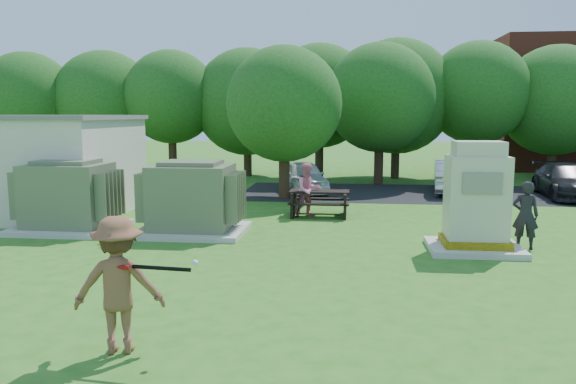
# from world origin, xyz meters

# --- Properties ---
(ground) EXTENTS (120.00, 120.00, 0.00)m
(ground) POSITION_xyz_m (0.00, 0.00, 0.00)
(ground) COLOR #2D6619
(ground) RESTS_ON ground
(parking_strip) EXTENTS (20.00, 6.00, 0.01)m
(parking_strip) POSITION_xyz_m (7.00, 13.50, 0.01)
(parking_strip) COLOR #232326
(parking_strip) RESTS_ON ground
(transformer_left) EXTENTS (3.00, 2.40, 2.07)m
(transformer_left) POSITION_xyz_m (-6.50, 4.50, 0.97)
(transformer_left) COLOR beige
(transformer_left) RESTS_ON ground
(transformer_right) EXTENTS (3.00, 2.40, 2.07)m
(transformer_right) POSITION_xyz_m (-2.80, 4.50, 0.97)
(transformer_right) COLOR beige
(transformer_right) RESTS_ON ground
(generator_cabinet) EXTENTS (2.24, 1.83, 2.73)m
(generator_cabinet) POSITION_xyz_m (4.75, 3.23, 1.19)
(generator_cabinet) COLOR beige
(generator_cabinet) RESTS_ON ground
(picnic_table) EXTENTS (1.98, 1.49, 0.85)m
(picnic_table) POSITION_xyz_m (0.64, 7.67, 0.53)
(picnic_table) COLOR black
(picnic_table) RESTS_ON ground
(batter) EXTENTS (1.40, 0.98, 1.97)m
(batter) POSITION_xyz_m (-1.57, -3.49, 0.98)
(batter) COLOR brown
(batter) RESTS_ON ground
(person_by_generator) EXTENTS (0.70, 0.53, 1.73)m
(person_by_generator) POSITION_xyz_m (6.05, 3.59, 0.86)
(person_by_generator) COLOR black
(person_by_generator) RESTS_ON ground
(person_at_picnic) EXTENTS (1.08, 1.01, 1.79)m
(person_at_picnic) POSITION_xyz_m (0.28, 7.53, 0.89)
(person_at_picnic) COLOR pink
(person_at_picnic) RESTS_ON ground
(car_white) EXTENTS (2.75, 4.34, 1.38)m
(car_white) POSITION_xyz_m (-0.38, 13.24, 0.69)
(car_white) COLOR white
(car_white) RESTS_ON ground
(car_silver_a) EXTENTS (2.06, 4.54, 1.44)m
(car_silver_a) POSITION_xyz_m (6.04, 13.82, 0.72)
(car_silver_a) COLOR silver
(car_silver_a) RESTS_ON ground
(car_dark) EXTENTS (2.24, 4.82, 1.36)m
(car_dark) POSITION_xyz_m (10.41, 12.99, 0.68)
(car_dark) COLOR black
(car_dark) RESTS_ON ground
(batting_equipment) EXTENTS (1.09, 0.44, 0.09)m
(batting_equipment) POSITION_xyz_m (-0.93, -3.60, 1.29)
(batting_equipment) COLOR black
(batting_equipment) RESTS_ON ground
(tree_row) EXTENTS (41.30, 13.30, 7.30)m
(tree_row) POSITION_xyz_m (1.75, 18.50, 4.15)
(tree_row) COLOR #47301E
(tree_row) RESTS_ON ground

